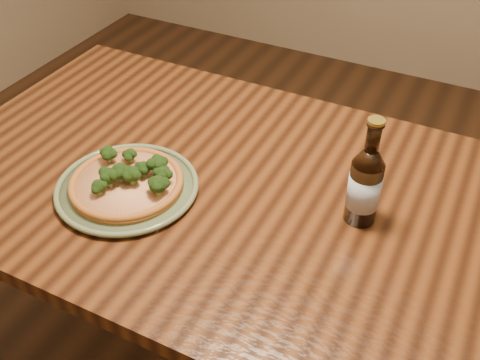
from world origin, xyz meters
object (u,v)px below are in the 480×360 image
at_px(table, 252,219).
at_px(beer_bottle, 365,185).
at_px(plate, 127,187).
at_px(pizza, 128,181).

distance_m(table, beer_bottle, 0.31).
distance_m(plate, pizza, 0.02).
bearing_deg(pizza, beer_bottle, 16.61).
bearing_deg(plate, pizza, 32.90).
distance_m(table, pizza, 0.31).
bearing_deg(beer_bottle, plate, -179.41).
bearing_deg(beer_bottle, table, 168.16).
relative_size(plate, pizza, 1.26).
xyz_separation_m(plate, pizza, (0.00, 0.00, 0.02)).
bearing_deg(pizza, plate, -147.10).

